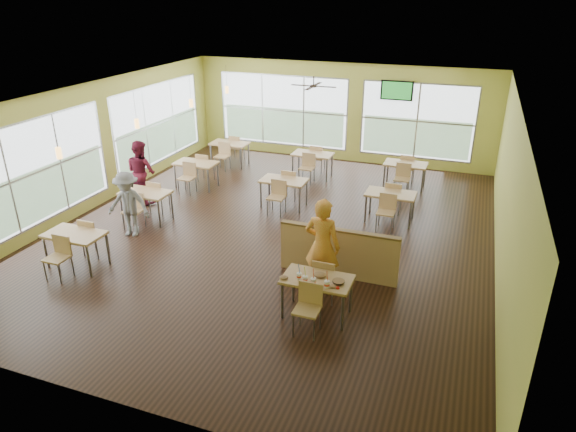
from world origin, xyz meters
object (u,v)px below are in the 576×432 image
(half_wall_divider, at_px, (338,253))
(man_plaid, at_px, (322,246))
(food_basket, at_px, (338,282))
(main_table, at_px, (317,284))

(half_wall_divider, bearing_deg, man_plaid, -104.13)
(food_basket, bearing_deg, man_plaid, 122.54)
(man_plaid, relative_size, food_basket, 8.59)
(half_wall_divider, bearing_deg, main_table, -90.00)
(main_table, height_order, man_plaid, man_plaid)
(half_wall_divider, relative_size, food_basket, 10.88)
(half_wall_divider, xyz_separation_m, food_basket, (0.39, -1.48, 0.26))
(half_wall_divider, relative_size, man_plaid, 1.27)
(main_table, distance_m, man_plaid, 0.89)
(main_table, distance_m, half_wall_divider, 1.45)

